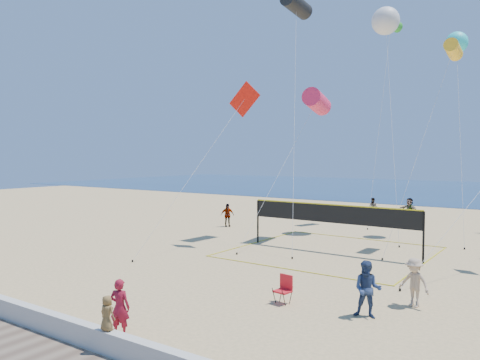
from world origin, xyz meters
The scene contains 18 objects.
ground centered at (0.00, 0.00, 0.00)m, with size 120.00×120.00×0.00m, color tan.
seawall centered at (0.00, -3.00, 0.30)m, with size 32.00×0.30×0.60m, color beige.
woman centered at (-2.19, -2.02, 0.80)m, with size 0.58×0.38×1.60m, color maroon.
toddler centered at (-1.52, -3.01, 1.04)m, with size 0.43×0.28×0.89m, color brown.
bystander_a centered at (2.98, 3.25, 0.88)m, with size 0.86×0.67×1.76m, color navy.
bystander_b centered at (3.90, 5.13, 0.81)m, with size 1.04×0.60×1.61m, color tan.
far_person_0 centered at (-11.33, 15.75, 0.81)m, with size 0.95×0.40×1.62m, color gray.
far_person_1 centered at (-1.48, 25.69, 0.89)m, with size 1.65×0.53×1.78m, color gray.
far_person_3 centered at (-4.57, 26.62, 0.78)m, with size 0.75×0.59×1.55m, color gray.
camp_chair centered at (0.18, 3.06, 0.54)m, with size 0.58×0.69×1.06m.
volleyball_net centered at (-1.85, 11.81, 1.71)m, with size 9.47×9.32×2.48m.
kite_0 centered at (-4.04, 14.59, 8.11)m, with size 2.29×7.48×8.83m.
kite_1 centered at (-5.37, 14.50, 13.87)m, with size 3.20×6.54×14.51m.
kite_2 centered at (3.05, 15.80, 10.43)m, with size 2.55×5.30×10.92m.
kite_3 centered at (-6.63, 10.47, 7.71)m, with size 3.11×6.49×9.01m.
kite_6 centered at (-1.55, 19.30, 13.46)m, with size 3.38×5.42×14.33m.
kite_7 centered at (2.42, 20.42, 11.79)m, with size 2.16×4.91×12.45m.
kite_8 centered at (-2.40, 23.33, 14.32)m, with size 1.29×4.38×14.84m.
Camera 1 is at (7.68, -10.64, 4.98)m, focal length 35.00 mm.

